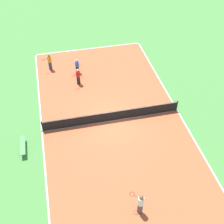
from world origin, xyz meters
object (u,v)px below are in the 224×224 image
player_near_blue (77,65)px  tennis_ball_far_baseline (53,63)px  player_center_orange (49,61)px  player_coach_red (78,76)px  tennis_net (112,116)px  player_far_white (140,203)px  bench (23,145)px  tennis_ball_near_net (56,141)px

player_near_blue → tennis_ball_far_baseline: (2.13, -2.00, -0.77)m
player_center_orange → player_coach_red: size_ratio=1.07×
tennis_net → player_far_white: (0.15, 7.96, 0.48)m
bench → player_far_white: 9.24m
tennis_net → player_center_orange: (4.08, -8.07, 0.46)m
tennis_ball_far_baseline → tennis_ball_near_net: same height
player_center_orange → player_near_blue: (-2.40, 1.07, -0.15)m
player_near_blue → tennis_ball_near_net: size_ratio=20.96×
player_center_orange → player_coach_red: player_center_orange is taller
bench → player_far_white: bearing=45.3°
player_far_white → player_coach_red: size_ratio=1.10×
bench → tennis_ball_near_net: bench is taller
bench → player_far_white: size_ratio=1.07×
player_near_blue → tennis_ball_far_baseline: player_near_blue is taller
player_coach_red → tennis_net: bearing=65.2°
player_coach_red → tennis_ball_far_baseline: player_coach_red is taller
tennis_net → tennis_ball_far_baseline: (3.80, -9.01, -0.46)m
tennis_net → player_coach_red: bearing=-70.7°
tennis_net → tennis_ball_far_baseline: bearing=-67.1°
bench → tennis_ball_far_baseline: (-2.91, -10.48, -0.34)m
player_coach_red → tennis_ball_near_net: (2.60, 6.53, -0.85)m
tennis_net → player_far_white: bearing=88.9°
player_center_orange → player_coach_red: 3.60m
tennis_net → tennis_ball_far_baseline: size_ratio=156.28×
tennis_net → player_far_white: player_far_white is taller
player_near_blue → player_coach_red: (0.16, 1.75, 0.08)m
tennis_net → tennis_ball_near_net: (4.44, 1.27, -0.46)m
player_coach_red → tennis_ball_far_baseline: bearing=-106.4°
player_near_blue → tennis_ball_near_net: 8.77m
tennis_ball_near_net → tennis_ball_far_baseline: bearing=-93.5°
player_coach_red → tennis_ball_far_baseline: (1.97, -3.75, -0.85)m
player_near_blue → tennis_net: bearing=-7.5°
player_coach_red → tennis_ball_near_net: player_coach_red is taller
player_far_white → player_near_blue: bearing=-34.8°
player_far_white → player_near_blue: 15.05m
bench → tennis_ball_near_net: (-2.27, -0.20, -0.34)m
player_near_blue → tennis_ball_far_baseline: bearing=-154.1°
tennis_net → player_coach_red: 5.58m
tennis_ball_far_baseline → tennis_ball_near_net: bearing=86.5°
tennis_net → tennis_ball_near_net: bearing=16.0°
player_coach_red → bench: bearing=10.0°
tennis_ball_far_baseline → tennis_ball_near_net: size_ratio=1.00×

